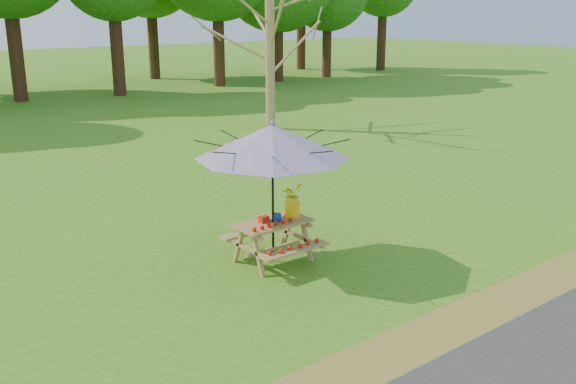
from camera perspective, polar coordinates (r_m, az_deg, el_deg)
ground at (r=10.48m, az=4.62°, el=-5.79°), size 120.00×120.00×0.00m
drygrass_strip at (r=8.83m, az=17.30°, el=-10.82°), size 120.00×1.20×0.01m
picnic_table at (r=10.15m, az=-1.32°, el=-4.50°), size 1.20×1.32×0.67m
patio_umbrella at (r=9.70m, az=-1.39°, el=4.52°), size 2.71×2.71×2.27m
produce_bins at (r=10.04m, az=-1.66°, el=-2.34°), size 0.32×0.34×0.13m
tomatoes_row at (r=9.80m, az=-1.41°, el=-2.90°), size 0.77×0.13×0.07m
flower_bucket at (r=10.21m, az=0.38°, el=-0.60°), size 0.40×0.37×0.55m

